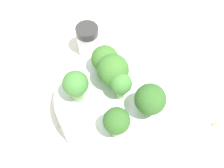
% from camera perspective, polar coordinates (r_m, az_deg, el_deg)
% --- Properties ---
extents(ground_plane, '(3.00, 3.00, 0.00)m').
position_cam_1_polar(ground_plane, '(0.54, 0.00, -4.95)').
color(ground_plane, silver).
extents(bowl, '(0.18, 0.18, 0.05)m').
position_cam_1_polar(bowl, '(0.51, 0.00, -3.55)').
color(bowl, silver).
rests_on(bowl, ground_plane).
extents(broccoli_floret_0, '(0.05, 0.05, 0.06)m').
position_cam_1_polar(broccoli_floret_0, '(0.47, 0.16, 2.50)').
color(broccoli_floret_0, '#8EB770').
rests_on(broccoli_floret_0, bowl).
extents(broccoli_floret_1, '(0.05, 0.05, 0.06)m').
position_cam_1_polar(broccoli_floret_1, '(0.45, 7.00, -2.88)').
color(broccoli_floret_1, '#7A9E5B').
rests_on(broccoli_floret_1, bowl).
extents(broccoli_floret_2, '(0.04, 0.04, 0.05)m').
position_cam_1_polar(broccoli_floret_2, '(0.43, 0.84, -6.90)').
color(broccoli_floret_2, '#8EB770').
rests_on(broccoli_floret_2, bowl).
extents(broccoli_floret_3, '(0.04, 0.04, 0.05)m').
position_cam_1_polar(broccoli_floret_3, '(0.49, -1.30, 4.56)').
color(broccoli_floret_3, '#7A9E5B').
rests_on(broccoli_floret_3, bowl).
extents(broccoli_floret_4, '(0.04, 0.04, 0.06)m').
position_cam_1_polar(broccoli_floret_4, '(0.46, -6.65, -0.17)').
color(broccoli_floret_4, '#7A9E5B').
rests_on(broccoli_floret_4, bowl).
extents(broccoli_floret_5, '(0.03, 0.03, 0.05)m').
position_cam_1_polar(broccoli_floret_5, '(0.46, 1.63, -0.07)').
color(broccoli_floret_5, '#84AD66').
rests_on(broccoli_floret_5, bowl).
extents(pepper_shaker, '(0.04, 0.04, 0.07)m').
position_cam_1_polar(pepper_shaker, '(0.59, -4.44, 7.96)').
color(pepper_shaker, silver).
rests_on(pepper_shaker, ground_plane).
extents(almond_crumb_0, '(0.01, 0.01, 0.01)m').
position_cam_1_polar(almond_crumb_0, '(0.55, 18.18, -6.87)').
color(almond_crumb_0, '#AD7F4C').
rests_on(almond_crumb_0, ground_plane).
extents(almond_crumb_1, '(0.01, 0.01, 0.01)m').
position_cam_1_polar(almond_crumb_1, '(0.57, -9.84, 0.09)').
color(almond_crumb_1, olive).
rests_on(almond_crumb_1, ground_plane).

